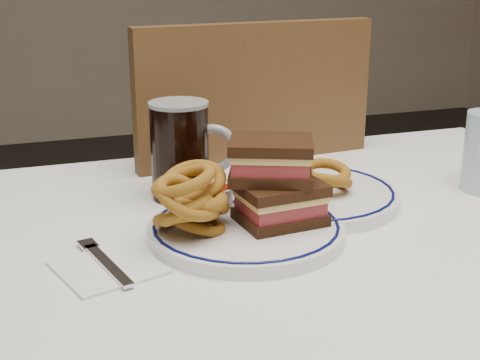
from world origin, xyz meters
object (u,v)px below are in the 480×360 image
object	(u,v)px
main_plate	(246,229)
far_plate	(309,195)
chair_far	(230,234)
beer_mug	(182,149)
reuben_sandwich	(276,181)

from	to	relation	value
main_plate	far_plate	world-z (taller)	same
chair_far	beer_mug	distance (m)	0.44
beer_mug	main_plate	bearing A→B (deg)	-76.84
beer_mug	chair_far	bearing A→B (deg)	58.94
beer_mug	far_plate	xyz separation A→B (m)	(0.18, -0.08, -0.07)
chair_far	main_plate	size ratio (longest dim) A/B	3.70
far_plate	main_plate	bearing A→B (deg)	-144.42
chair_far	beer_mug	bearing A→B (deg)	-121.06
main_plate	beer_mug	world-z (taller)	beer_mug
main_plate	reuben_sandwich	bearing A→B (deg)	-0.27
reuben_sandwich	far_plate	distance (m)	0.15
beer_mug	reuben_sandwich	bearing A→B (deg)	-65.01
reuben_sandwich	beer_mug	size ratio (longest dim) A/B	0.89
chair_far	beer_mug	size ratio (longest dim) A/B	6.48
reuben_sandwich	chair_far	bearing A→B (deg)	79.61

